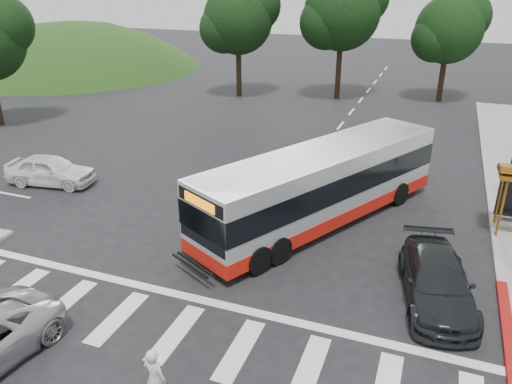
% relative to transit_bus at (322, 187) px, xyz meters
% --- Properties ---
extents(ground, '(140.00, 140.00, 0.00)m').
position_rel_transit_bus_xyz_m(ground, '(-2.18, -3.47, -1.56)').
color(ground, black).
rests_on(ground, ground).
extents(curb_east, '(0.30, 40.00, 0.15)m').
position_rel_transit_bus_xyz_m(curb_east, '(6.82, 4.53, -1.49)').
color(curb_east, '#9E9991').
rests_on(curb_east, ground).
extents(curb_east_red, '(0.32, 6.00, 0.15)m').
position_rel_transit_bus_xyz_m(curb_east_red, '(6.82, -5.47, -1.49)').
color(curb_east_red, maroon).
rests_on(curb_east_red, ground).
extents(hillside_nw, '(44.00, 44.00, 10.00)m').
position_rel_transit_bus_xyz_m(hillside_nw, '(-34.18, 26.53, -1.56)').
color(hillside_nw, '#234114').
rests_on(hillside_nw, ground).
extents(crosswalk_ladder, '(18.00, 2.60, 0.01)m').
position_rel_transit_bus_xyz_m(crosswalk_ladder, '(-2.18, -8.47, -1.56)').
color(crosswalk_ladder, silver).
rests_on(crosswalk_ladder, ground).
extents(tree_north_a, '(6.60, 6.15, 10.17)m').
position_rel_transit_bus_xyz_m(tree_north_a, '(-4.09, 22.60, 5.36)').
color(tree_north_a, black).
rests_on(tree_north_a, ground).
extents(tree_north_b, '(5.72, 5.33, 8.43)m').
position_rel_transit_bus_xyz_m(tree_north_b, '(3.89, 24.59, 4.10)').
color(tree_north_b, black).
rests_on(tree_north_b, ground).
extents(tree_north_c, '(6.16, 5.74, 9.30)m').
position_rel_transit_bus_xyz_m(tree_north_c, '(-12.10, 20.60, 4.73)').
color(tree_north_c, black).
rests_on(tree_north_c, ground).
extents(transit_bus, '(7.94, 11.94, 3.13)m').
position_rel_transit_bus_xyz_m(transit_bus, '(0.00, 0.00, 0.00)').
color(transit_bus, '#B1B4B6').
rests_on(transit_bus, ground).
extents(pedestrian, '(0.69, 0.51, 1.72)m').
position_rel_transit_bus_xyz_m(pedestrian, '(-1.28, -10.97, -0.70)').
color(pedestrian, silver).
rests_on(pedestrian, ground).
extents(dark_sedan, '(2.93, 5.23, 1.43)m').
position_rel_transit_bus_xyz_m(dark_sedan, '(4.76, -4.14, -0.85)').
color(dark_sedan, black).
rests_on(dark_sedan, ground).
extents(west_car_white, '(4.56, 2.40, 1.48)m').
position_rel_transit_bus_xyz_m(west_car_white, '(-13.38, -0.74, -0.82)').
color(west_car_white, silver).
rests_on(west_car_white, ground).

